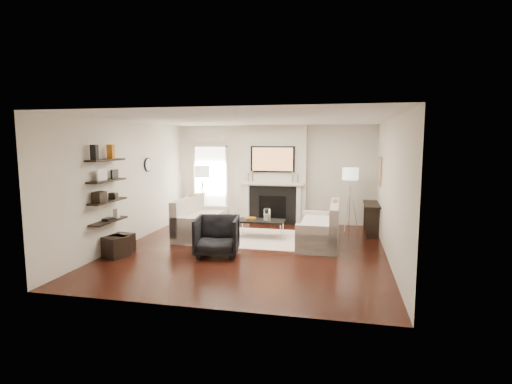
% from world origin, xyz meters
% --- Properties ---
extents(room_envelope, '(6.00, 6.00, 6.00)m').
position_xyz_m(room_envelope, '(0.00, 0.00, 1.35)').
color(room_envelope, black).
rests_on(room_envelope, ground).
extents(chimney_breast, '(1.80, 0.25, 2.70)m').
position_xyz_m(chimney_breast, '(0.00, 2.88, 1.35)').
color(chimney_breast, silver).
rests_on(chimney_breast, floor).
extents(fireplace_surround, '(1.30, 0.02, 1.04)m').
position_xyz_m(fireplace_surround, '(0.00, 2.74, 0.52)').
color(fireplace_surround, black).
rests_on(fireplace_surround, floor).
extents(firebox, '(0.75, 0.02, 0.65)m').
position_xyz_m(firebox, '(0.00, 2.73, 0.45)').
color(firebox, black).
rests_on(firebox, floor).
extents(mantel_pilaster_l, '(0.12, 0.08, 1.10)m').
position_xyz_m(mantel_pilaster_l, '(-0.72, 2.71, 0.55)').
color(mantel_pilaster_l, white).
rests_on(mantel_pilaster_l, floor).
extents(mantel_pilaster_r, '(0.12, 0.08, 1.10)m').
position_xyz_m(mantel_pilaster_r, '(0.72, 2.71, 0.55)').
color(mantel_pilaster_r, white).
rests_on(mantel_pilaster_r, floor).
extents(mantel_shelf, '(1.70, 0.18, 0.07)m').
position_xyz_m(mantel_shelf, '(0.00, 2.69, 1.12)').
color(mantel_shelf, white).
rests_on(mantel_shelf, chimney_breast).
extents(tv_body, '(1.20, 0.06, 0.70)m').
position_xyz_m(tv_body, '(0.00, 2.71, 1.78)').
color(tv_body, black).
rests_on(tv_body, chimney_breast).
extents(tv_screen, '(1.10, 0.00, 0.62)m').
position_xyz_m(tv_screen, '(0.00, 2.68, 1.78)').
color(tv_screen, '#BF723F').
rests_on(tv_screen, tv_body).
extents(candlestick_l_tall, '(0.04, 0.04, 0.30)m').
position_xyz_m(candlestick_l_tall, '(-0.55, 2.70, 1.30)').
color(candlestick_l_tall, silver).
rests_on(candlestick_l_tall, mantel_shelf).
extents(candlestick_l_short, '(0.04, 0.04, 0.24)m').
position_xyz_m(candlestick_l_short, '(-0.68, 2.70, 1.27)').
color(candlestick_l_short, silver).
rests_on(candlestick_l_short, mantel_shelf).
extents(candlestick_r_tall, '(0.04, 0.04, 0.30)m').
position_xyz_m(candlestick_r_tall, '(0.55, 2.70, 1.30)').
color(candlestick_r_tall, silver).
rests_on(candlestick_r_tall, mantel_shelf).
extents(candlestick_r_short, '(0.04, 0.04, 0.24)m').
position_xyz_m(candlestick_r_short, '(0.68, 2.70, 1.27)').
color(candlestick_r_short, silver).
rests_on(candlestick_r_short, mantel_shelf).
extents(hallway_panel, '(0.90, 0.02, 2.10)m').
position_xyz_m(hallway_panel, '(-1.85, 2.98, 1.05)').
color(hallway_panel, white).
rests_on(hallway_panel, floor).
extents(door_trim_l, '(0.06, 0.06, 2.16)m').
position_xyz_m(door_trim_l, '(-2.33, 2.96, 1.05)').
color(door_trim_l, white).
rests_on(door_trim_l, floor).
extents(door_trim_r, '(0.06, 0.06, 2.16)m').
position_xyz_m(door_trim_r, '(-1.37, 2.96, 1.05)').
color(door_trim_r, white).
rests_on(door_trim_r, floor).
extents(door_trim_top, '(1.02, 0.06, 0.06)m').
position_xyz_m(door_trim_top, '(-1.85, 2.96, 2.13)').
color(door_trim_top, white).
rests_on(door_trim_top, wall_back).
extents(rug, '(2.60, 2.00, 0.01)m').
position_xyz_m(rug, '(-0.16, 1.03, 0.01)').
color(rug, beige).
rests_on(rug, floor).
extents(loveseat_left_base, '(0.85, 1.80, 0.42)m').
position_xyz_m(loveseat_left_base, '(-1.41, 0.96, 0.21)').
color(loveseat_left_base, beige).
rests_on(loveseat_left_base, floor).
extents(loveseat_left_back, '(0.18, 1.80, 0.80)m').
position_xyz_m(loveseat_left_back, '(-1.74, 0.96, 0.53)').
color(loveseat_left_back, beige).
rests_on(loveseat_left_back, floor).
extents(loveseat_left_arm_n, '(0.85, 0.18, 0.60)m').
position_xyz_m(loveseat_left_arm_n, '(-1.41, 0.15, 0.30)').
color(loveseat_left_arm_n, beige).
rests_on(loveseat_left_arm_n, floor).
extents(loveseat_left_arm_s, '(0.85, 0.18, 0.60)m').
position_xyz_m(loveseat_left_arm_s, '(-1.41, 1.77, 0.30)').
color(loveseat_left_arm_s, beige).
rests_on(loveseat_left_arm_s, floor).
extents(loveseat_left_cushion, '(0.63, 1.44, 0.10)m').
position_xyz_m(loveseat_left_cushion, '(-1.36, 0.96, 0.47)').
color(loveseat_left_cushion, beige).
rests_on(loveseat_left_cushion, loveseat_left_base).
extents(pillow_left_orange, '(0.10, 0.42, 0.42)m').
position_xyz_m(pillow_left_orange, '(-1.74, 1.26, 0.73)').
color(pillow_left_orange, '#AD6215').
rests_on(pillow_left_orange, loveseat_left_cushion).
extents(pillow_left_charcoal, '(0.10, 0.40, 0.40)m').
position_xyz_m(pillow_left_charcoal, '(-1.74, 0.66, 0.72)').
color(pillow_left_charcoal, black).
rests_on(pillow_left_charcoal, loveseat_left_cushion).
extents(loveseat_right_base, '(0.85, 1.80, 0.42)m').
position_xyz_m(loveseat_right_base, '(1.38, 0.77, 0.21)').
color(loveseat_right_base, beige).
rests_on(loveseat_right_base, floor).
extents(loveseat_right_back, '(0.18, 1.80, 0.80)m').
position_xyz_m(loveseat_right_back, '(1.71, 0.77, 0.53)').
color(loveseat_right_back, beige).
rests_on(loveseat_right_back, floor).
extents(loveseat_right_arm_n, '(0.85, 0.18, 0.60)m').
position_xyz_m(loveseat_right_arm_n, '(1.38, -0.04, 0.30)').
color(loveseat_right_arm_n, beige).
rests_on(loveseat_right_arm_n, floor).
extents(loveseat_right_arm_s, '(0.85, 0.18, 0.60)m').
position_xyz_m(loveseat_right_arm_s, '(1.38, 1.58, 0.30)').
color(loveseat_right_arm_s, beige).
rests_on(loveseat_right_arm_s, floor).
extents(loveseat_right_cushion, '(0.63, 1.44, 0.10)m').
position_xyz_m(loveseat_right_cushion, '(1.33, 0.77, 0.47)').
color(loveseat_right_cushion, beige).
rests_on(loveseat_right_cushion, loveseat_right_base).
extents(pillow_right_orange, '(0.10, 0.42, 0.42)m').
position_xyz_m(pillow_right_orange, '(1.71, 1.07, 0.73)').
color(pillow_right_orange, '#AD6215').
rests_on(pillow_right_orange, loveseat_right_cushion).
extents(pillow_right_charcoal, '(0.10, 0.40, 0.40)m').
position_xyz_m(pillow_right_charcoal, '(1.71, 0.47, 0.72)').
color(pillow_right_charcoal, black).
rests_on(pillow_right_charcoal, loveseat_right_cushion).
extents(coffee_table, '(1.10, 0.55, 0.04)m').
position_xyz_m(coffee_table, '(0.00, 1.12, 0.40)').
color(coffee_table, black).
rests_on(coffee_table, floor).
extents(coffee_leg_nw, '(0.02, 0.02, 0.38)m').
position_xyz_m(coffee_leg_nw, '(-0.50, 0.90, 0.19)').
color(coffee_leg_nw, silver).
rests_on(coffee_leg_nw, floor).
extents(coffee_leg_ne, '(0.02, 0.02, 0.38)m').
position_xyz_m(coffee_leg_ne, '(0.50, 0.90, 0.19)').
color(coffee_leg_ne, silver).
rests_on(coffee_leg_ne, floor).
extents(coffee_leg_sw, '(0.02, 0.02, 0.38)m').
position_xyz_m(coffee_leg_sw, '(-0.50, 1.34, 0.19)').
color(coffee_leg_sw, silver).
rests_on(coffee_leg_sw, floor).
extents(coffee_leg_se, '(0.02, 0.02, 0.38)m').
position_xyz_m(coffee_leg_se, '(0.50, 1.34, 0.19)').
color(coffee_leg_se, silver).
rests_on(coffee_leg_se, floor).
extents(hurricane_glass, '(0.16, 0.16, 0.28)m').
position_xyz_m(hurricane_glass, '(0.15, 1.12, 0.56)').
color(hurricane_glass, white).
rests_on(hurricane_glass, coffee_table).
extents(hurricane_candle, '(0.11, 0.11, 0.16)m').
position_xyz_m(hurricane_candle, '(0.15, 1.12, 0.49)').
color(hurricane_candle, white).
rests_on(hurricane_candle, coffee_table).
extents(copper_bowl, '(0.28, 0.28, 0.05)m').
position_xyz_m(copper_bowl, '(-0.25, 1.12, 0.45)').
color(copper_bowl, orange).
rests_on(copper_bowl, coffee_table).
extents(armchair, '(0.95, 0.91, 0.86)m').
position_xyz_m(armchair, '(-0.55, -0.51, 0.43)').
color(armchair, black).
rests_on(armchair, floor).
extents(lamp_left_post, '(0.02, 0.02, 1.20)m').
position_xyz_m(lamp_left_post, '(-1.85, 2.27, 0.60)').
color(lamp_left_post, silver).
rests_on(lamp_left_post, floor).
extents(lamp_left_shade, '(0.40, 0.40, 0.30)m').
position_xyz_m(lamp_left_shade, '(-1.85, 2.27, 1.45)').
color(lamp_left_shade, white).
rests_on(lamp_left_shade, lamp_left_post).
extents(lamp_left_leg_a, '(0.25, 0.02, 1.23)m').
position_xyz_m(lamp_left_leg_a, '(-1.74, 2.27, 0.60)').
color(lamp_left_leg_a, silver).
rests_on(lamp_left_leg_a, floor).
extents(lamp_left_leg_b, '(0.14, 0.22, 1.23)m').
position_xyz_m(lamp_left_leg_b, '(-1.91, 2.36, 0.60)').
color(lamp_left_leg_b, silver).
rests_on(lamp_left_leg_b, floor).
extents(lamp_left_leg_c, '(0.14, 0.22, 1.23)m').
position_xyz_m(lamp_left_leg_c, '(-1.91, 2.17, 0.60)').
color(lamp_left_leg_c, silver).
rests_on(lamp_left_leg_c, floor).
extents(lamp_right_post, '(0.02, 0.02, 1.20)m').
position_xyz_m(lamp_right_post, '(2.05, 2.34, 0.60)').
color(lamp_right_post, silver).
rests_on(lamp_right_post, floor).
extents(lamp_right_shade, '(0.40, 0.40, 0.30)m').
position_xyz_m(lamp_right_shade, '(2.05, 2.34, 1.45)').
color(lamp_right_shade, white).
rests_on(lamp_right_shade, lamp_right_post).
extents(lamp_right_leg_a, '(0.25, 0.02, 1.23)m').
position_xyz_m(lamp_right_leg_a, '(2.16, 2.34, 0.60)').
color(lamp_right_leg_a, silver).
rests_on(lamp_right_leg_a, floor).
extents(lamp_right_leg_b, '(0.14, 0.22, 1.23)m').
position_xyz_m(lamp_right_leg_b, '(2.00, 2.44, 0.60)').
color(lamp_right_leg_b, silver).
rests_on(lamp_right_leg_b, floor).
extents(lamp_right_leg_c, '(0.14, 0.22, 1.23)m').
position_xyz_m(lamp_right_leg_c, '(1.99, 2.25, 0.60)').
color(lamp_right_leg_c, silver).
rests_on(lamp_right_leg_c, floor).
extents(console_top, '(0.35, 1.20, 0.04)m').
position_xyz_m(console_top, '(2.57, 2.10, 0.73)').
color(console_top, black).
rests_on(console_top, floor).
extents(console_leg_n, '(0.30, 0.04, 0.71)m').
position_xyz_m(console_leg_n, '(2.57, 1.55, 0.35)').
color(console_leg_n, black).
rests_on(console_leg_n, floor).
extents(console_leg_s, '(0.30, 0.04, 0.71)m').
position_xyz_m(console_leg_s, '(2.57, 2.65, 0.35)').
color(console_leg_s, black).
rests_on(console_leg_s, floor).
extents(wall_art, '(0.03, 0.70, 0.70)m').
position_xyz_m(wall_art, '(2.73, 2.05, 1.55)').
color(wall_art, '#AE7C57').
rests_on(wall_art, wall_right).
extents(shelf_bottom, '(0.25, 1.00, 0.03)m').
position_xyz_m(shelf_bottom, '(-2.62, -1.00, 0.70)').
color(shelf_bottom, black).
rests_on(shelf_bottom, wall_left).
extents(shelf_lower, '(0.25, 1.00, 0.04)m').
position_xyz_m(shelf_lower, '(-2.62, -1.00, 1.10)').
color(shelf_lower, black).
rests_on(shelf_lower, wall_left).
extents(shelf_upper, '(0.25, 1.00, 0.04)m').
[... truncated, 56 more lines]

